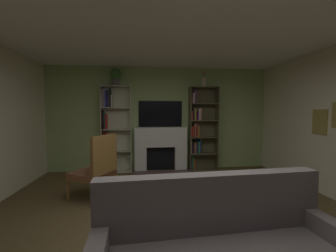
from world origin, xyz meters
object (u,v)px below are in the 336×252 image
Objects in this scene: bookshelf_right at (200,129)px; coffee_table at (200,215)px; fireplace at (161,147)px; potted_plant at (116,75)px; armchair at (96,169)px; vase_with_flowers at (204,81)px; bookshelf_left at (113,131)px; tv at (160,114)px.

coffee_table is at bearing -104.35° from bookshelf_right.
fireplace is at bearing 93.79° from coffee_table.
potted_plant is at bearing 112.80° from coffee_table.
armchair is at bearing -142.94° from bookshelf_right.
coffee_table is at bearing -106.00° from vase_with_flowers.
bookshelf_right is at bearing -0.45° from bookshelf_left.
potted_plant is 1.04× the size of vase_with_flowers.
vase_with_flowers reaches higher than armchair.
bookshelf_left is 2.25m from bookshelf_right.
bookshelf_right reaches higher than armchair.
tv reaches higher than fireplace.
fireplace is 1.29m from bookshelf_left.
bookshelf_left is 1.39m from potted_plant.
bookshelf_left and bookshelf_right have the same top height.
vase_with_flowers is 0.37× the size of armchair.
bookshelf_left is 1.91× the size of armchair.
bookshelf_left is at bearing -176.81° from tv.
fireplace is at bearing 178.64° from vase_with_flowers.
fireplace is 1.26× the size of armchair.
armchair is (-0.14, -1.70, -1.90)m from potted_plant.
bookshelf_right reaches higher than fireplace.
potted_plant reaches higher than fireplace.
bookshelf_right is at bearing 0.91° from potted_plant.
coffee_table is at bearing -86.21° from fireplace.
fireplace is at bearing -1.23° from bookshelf_left.
bookshelf_right is at bearing 158.46° from vase_with_flowers.
bookshelf_left is at bearing 179.55° from bookshelf_right.
bookshelf_left is (-1.22, -0.07, -0.43)m from tv.
bookshelf_right is 2.55m from potted_plant.
bookshelf_right is at bearing 37.06° from armchair.
coffee_table is at bearing -67.20° from potted_plant.
tv reaches higher than armchair.
bookshelf_right is 1.91× the size of armchair.
fireplace is 1.54× the size of coffee_table.
armchair reaches higher than fireplace.
armchair is 2.10m from coffee_table.
fireplace is 1.14m from bookshelf_right.
fireplace is 1.28× the size of tv.
potted_plant reaches higher than vase_with_flowers.
bookshelf_left reaches higher than fireplace.
potted_plant is 2.55m from armchair.
coffee_table is at bearing -45.18° from armchair.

